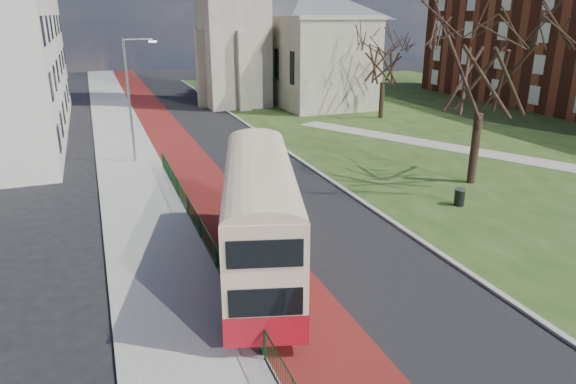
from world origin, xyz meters
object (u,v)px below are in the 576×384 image
winter_tree_far (384,53)px  litter_bin (460,197)px  streetlamp (131,94)px  bus (260,213)px  winter_tree_near (486,54)px

winter_tree_far → litter_bin: 24.61m
streetlamp → litter_bin: (14.96, -14.63, -4.09)m
streetlamp → bus: (2.94, -18.02, -2.06)m
streetlamp → winter_tree_near: bearing=-32.8°
winter_tree_near → litter_bin: bearing=-137.3°
bus → winter_tree_far: 33.16m
winter_tree_near → litter_bin: winter_tree_near is taller
streetlamp → winter_tree_near: 21.77m
streetlamp → winter_tree_far: 24.76m
winter_tree_near → litter_bin: size_ratio=11.66×
bus → winter_tree_far: (20.52, 25.80, 3.54)m
bus → litter_bin: bus is taller
winter_tree_near → bus: bearing=-157.4°
streetlamp → winter_tree_far: (23.46, 7.78, 1.48)m
streetlamp → litter_bin: streetlamp is taller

